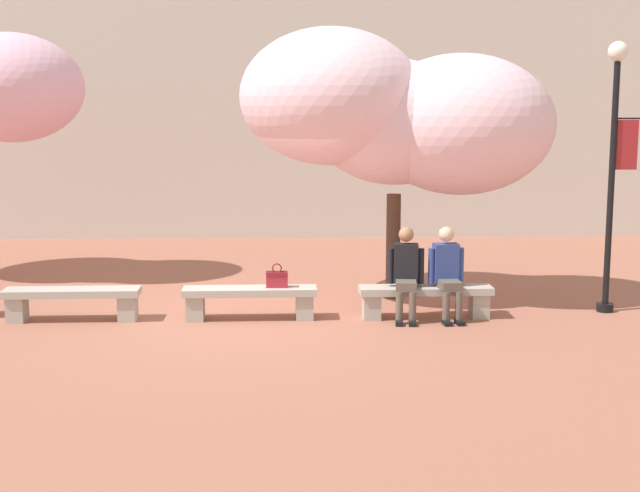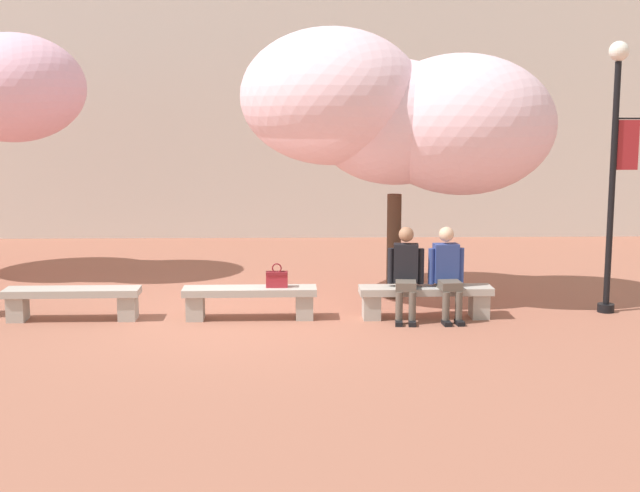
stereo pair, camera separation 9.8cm
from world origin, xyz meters
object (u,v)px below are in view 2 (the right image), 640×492
object	(u,v)px
stone_bench_near_west	(250,298)
handbag	(277,278)
person_seated_right	(447,270)
lamp_post_with_banner	(615,152)
stone_bench_center	(426,297)
person_seated_left	(406,270)
cherry_tree_main	(394,113)
stone_bench_west_end	(73,299)

from	to	relation	value
stone_bench_near_west	handbag	size ratio (longest dim) A/B	5.51
person_seated_right	lamp_post_with_banner	bearing A→B (deg)	8.39
stone_bench_center	person_seated_left	bearing A→B (deg)	-169.61
handbag	lamp_post_with_banner	distance (m)	5.08
handbag	cherry_tree_main	xyz separation A→B (m)	(1.74, 1.21, 2.26)
stone_bench_center	person_seated_left	xyz separation A→B (m)	(-0.29, -0.05, 0.39)
person_seated_left	lamp_post_with_banner	distance (m)	3.40
stone_bench_near_west	lamp_post_with_banner	xyz separation A→B (m)	(5.14, 0.30, 2.01)
person_seated_left	cherry_tree_main	bearing A→B (deg)	92.27
stone_bench_west_end	handbag	world-z (taller)	handbag
person_seated_left	handbag	world-z (taller)	person_seated_left
person_seated_right	lamp_post_with_banner	xyz separation A→B (m)	(2.39, 0.35, 1.61)
handbag	cherry_tree_main	size ratio (longest dim) A/B	0.07
handbag	lamp_post_with_banner	xyz separation A→B (m)	(4.76, 0.28, 1.73)
stone_bench_near_west	person_seated_right	xyz separation A→B (m)	(2.75, -0.05, 0.39)
handbag	cherry_tree_main	distance (m)	3.10
stone_bench_near_west	person_seated_right	size ratio (longest dim) A/B	1.45
lamp_post_with_banner	stone_bench_center	bearing A→B (deg)	-173.63
stone_bench_near_west	cherry_tree_main	size ratio (longest dim) A/B	0.40
cherry_tree_main	lamp_post_with_banner	size ratio (longest dim) A/B	1.22
stone_bench_center	handbag	world-z (taller)	handbag
person_seated_left	stone_bench_west_end	bearing A→B (deg)	179.34
stone_bench_center	cherry_tree_main	bearing A→B (deg)	105.55
stone_bench_west_end	stone_bench_center	size ratio (longest dim) A/B	1.00
lamp_post_with_banner	person_seated_right	bearing A→B (deg)	-171.61
stone_bench_near_west	lamp_post_with_banner	distance (m)	5.53
stone_bench_west_end	stone_bench_center	bearing A→B (deg)	0.00
stone_bench_center	cherry_tree_main	distance (m)	2.83
handbag	cherry_tree_main	bearing A→B (deg)	34.73
cherry_tree_main	stone_bench_near_west	bearing A→B (deg)	-150.02
handbag	stone_bench_near_west	bearing A→B (deg)	-177.67
stone_bench_near_west	cherry_tree_main	distance (m)	3.52
stone_bench_center	stone_bench_west_end	bearing A→B (deg)	180.00
stone_bench_center	person_seated_left	distance (m)	0.49
handbag	lamp_post_with_banner	bearing A→B (deg)	3.41
stone_bench_center	person_seated_right	distance (m)	0.49
person_seated_left	cherry_tree_main	world-z (taller)	cherry_tree_main
person_seated_left	person_seated_right	size ratio (longest dim) A/B	1.00
person_seated_right	lamp_post_with_banner	distance (m)	2.90
stone_bench_near_west	cherry_tree_main	xyz separation A→B (m)	(2.12, 1.22, 2.53)
stone_bench_west_end	lamp_post_with_banner	xyz separation A→B (m)	(7.60, 0.30, 2.01)
stone_bench_west_end	stone_bench_near_west	distance (m)	2.46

